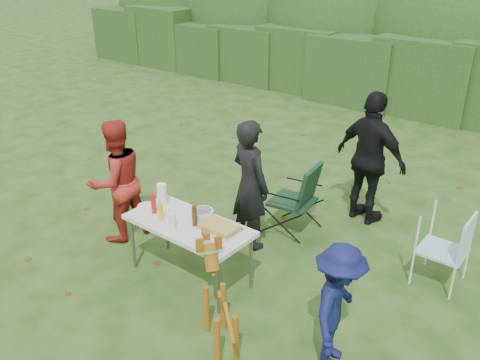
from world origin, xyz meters
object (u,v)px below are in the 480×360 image
Objects in this scene: dog at (220,307)px; camping_chair at (292,197)px; person_cook at (250,185)px; ketchup_bottle at (154,204)px; folding_table at (189,227)px; lawn_chair at (443,248)px; person_red_jacket at (117,181)px; child at (338,307)px; paper_towel_roll at (162,194)px; person_black_puffy at (370,159)px; mustard_bottle at (161,212)px; beer_bottle at (195,216)px.

camping_chair is (-0.71, 2.32, 0.03)m from dog.
person_cook reaches higher than ketchup_bottle.
lawn_chair is at bearing 37.28° from folding_table.
dog is at bearing 80.82° from person_red_jacket.
child is at bearing 163.71° from person_cook.
paper_towel_roll is at bearing 112.88° from ketchup_bottle.
mustard_bottle is at bearing 76.90° from person_black_puffy.
person_red_jacket is at bearing 167.42° from mustard_bottle.
person_red_jacket reaches higher than folding_table.
paper_towel_roll is (-1.55, -2.44, -0.07)m from person_black_puffy.
person_black_puffy is 8.55× the size of ketchup_bottle.
camping_chair is 1.94m from mustard_bottle.
folding_table is at bearing 71.80° from child.
person_red_jacket is 1.80× the size of lawn_chair.
person_red_jacket is at bearing 23.04° from lawn_chair.
beer_bottle is at bearing 1.26° from dog.
person_cook is at bearing 131.04° from person_red_jacket.
person_red_jacket is (-1.38, 0.10, 0.14)m from folding_table.
camping_chair is at bearing 82.16° from beer_bottle.
person_black_puffy is 2.72m from beer_bottle.
paper_towel_roll is (-0.09, 0.22, 0.02)m from ketchup_bottle.
person_cook is at bearing 63.38° from ketchup_bottle.
lawn_chair is (3.69, 1.66, -0.37)m from person_red_jacket.
ketchup_bottle is 0.24m from paper_towel_roll.
dog reaches higher than mustard_bottle.
folding_table is at bearing 93.92° from person_red_jacket.
person_red_jacket is 0.88× the size of person_black_puffy.
folding_table is 2.77m from person_black_puffy.
ketchup_bottle is (-2.47, 0.05, 0.21)m from child.
paper_towel_roll is (-0.90, -1.52, 0.36)m from camping_chair.
person_red_jacket is at bearing 169.01° from ketchup_bottle.
child is (3.36, -0.23, -0.19)m from person_red_jacket.
dog is at bearing -32.34° from folding_table.
dog is (1.02, -0.65, -0.21)m from folding_table.
camping_chair is (-0.65, -0.91, -0.43)m from person_black_puffy.
folding_table is 1.18× the size of child.
folding_table is at bearing -172.02° from beer_bottle.
person_black_puffy is 2.89m from paper_towel_roll.
person_cook is 1.97m from dog.
folding_table is at bearing 101.25° from person_cook.
child reaches higher than camping_chair.
folding_table is 0.19m from beer_bottle.
lawn_chair is at bearing 29.10° from paper_towel_roll.
lawn_chair is at bearing 36.03° from mustard_bottle.
lawn_chair is 2.86m from beer_bottle.
person_red_jacket is 1.11m from mustard_bottle.
person_black_puffy reaches higher than beer_bottle.
paper_towel_roll is at bearing 101.55° from person_red_jacket.
ketchup_bottle is at bearing 160.09° from mustard_bottle.
person_cook reaches higher than paper_towel_roll.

